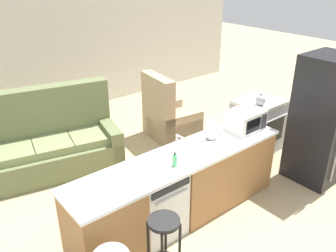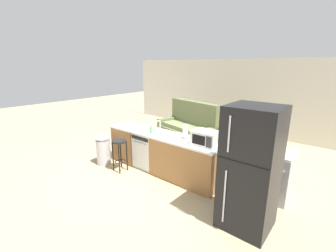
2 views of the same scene
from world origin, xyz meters
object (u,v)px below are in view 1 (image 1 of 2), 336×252
object	(u,v)px
stove_range	(257,125)
kettle	(261,100)
bar_stool	(164,236)
refrigerator	(323,120)
soap_bottle	(175,161)
microwave	(245,120)
paper_towel_roll	(212,129)
couch	(51,145)
armchair	(168,119)
dishwasher	(155,202)

from	to	relation	value
stove_range	kettle	distance (m)	0.57
bar_stool	refrigerator	bearing A→B (deg)	1.00
bar_stool	soap_bottle	bearing A→B (deg)	41.58
refrigerator	kettle	size ratio (longest dim) A/B	9.09
microwave	soap_bottle	size ratio (longest dim) A/B	2.84
stove_range	paper_towel_roll	distance (m)	1.77
couch	armchair	world-z (taller)	couch
microwave	soap_bottle	bearing A→B (deg)	-174.95
stove_range	paper_towel_roll	world-z (taller)	paper_towel_roll
dishwasher	soap_bottle	size ratio (longest dim) A/B	4.77
stove_range	bar_stool	distance (m)	3.16
armchair	bar_stool	bearing A→B (deg)	-129.89
stove_range	microwave	distance (m)	1.34
microwave	soap_bottle	world-z (taller)	microwave
dishwasher	soap_bottle	bearing A→B (deg)	-31.44
kettle	paper_towel_roll	bearing A→B (deg)	-167.08
microwave	couch	distance (m)	2.96
soap_bottle	bar_stool	bearing A→B (deg)	-138.42
kettle	bar_stool	world-z (taller)	kettle
refrigerator	armchair	bearing A→B (deg)	109.94
kettle	bar_stool	xyz separation A→B (m)	(-2.78, -1.02, -0.45)
bar_stool	couch	bearing A→B (deg)	90.07
dishwasher	refrigerator	world-z (taller)	refrigerator
microwave	bar_stool	xyz separation A→B (m)	(-1.88, -0.60, -0.50)
soap_bottle	armchair	world-z (taller)	armchair
refrigerator	armchair	xyz separation A→B (m)	(-0.88, 2.42, -0.58)
bar_stool	armchair	world-z (taller)	armchair
dishwasher	stove_range	xyz separation A→B (m)	(2.60, 0.55, 0.03)
paper_towel_roll	armchair	xyz separation A→B (m)	(0.73, 1.78, -0.69)
dishwasher	refrigerator	size ratio (longest dim) A/B	0.45
stove_range	kettle	size ratio (longest dim) A/B	4.39
paper_towel_roll	microwave	bearing A→B (deg)	-9.74
stove_range	soap_bottle	size ratio (longest dim) A/B	5.11
paper_towel_roll	soap_bottle	distance (m)	0.83
refrigerator	kettle	distance (m)	0.99
paper_towel_roll	kettle	world-z (taller)	paper_towel_roll
dishwasher	stove_range	world-z (taller)	stove_range
dishwasher	microwave	size ratio (longest dim) A/B	1.68
stove_range	microwave	size ratio (longest dim) A/B	1.80
stove_range	couch	world-z (taller)	couch
microwave	couch	size ratio (longest dim) A/B	0.23
stove_range	armchair	xyz separation A→B (m)	(-0.88, 1.33, -0.10)
dishwasher	bar_stool	xyz separation A→B (m)	(-0.35, -0.60, 0.11)
dishwasher	refrigerator	bearing A→B (deg)	-11.93
paper_towel_roll	couch	world-z (taller)	couch
stove_range	couch	size ratio (longest dim) A/B	0.42
bar_stool	armchair	size ratio (longest dim) A/B	0.62
soap_bottle	bar_stool	world-z (taller)	soap_bottle
microwave	bar_stool	distance (m)	2.04
stove_range	kettle	bearing A→B (deg)	-142.84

